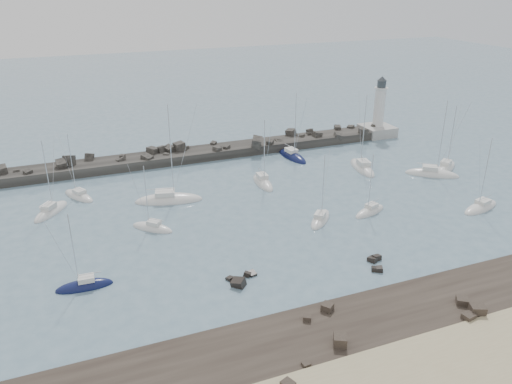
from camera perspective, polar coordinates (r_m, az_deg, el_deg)
ground at (r=70.70m, az=-0.91°, el=-6.08°), size 400.00×400.00×0.00m
rock_shelf at (r=54.29m, az=7.68°, el=-16.75°), size 140.00×12.00×1.92m
rock_cluster_near at (r=62.57m, az=-1.87°, el=-10.21°), size 4.12×3.36×1.74m
rock_cluster_far at (r=68.15m, az=13.45°, el=-7.95°), size 3.00×3.95×1.52m
breakwater at (r=102.61m, az=-12.48°, el=3.25°), size 115.00×7.70×5.54m
lighthouse at (r=121.82m, az=13.75°, el=7.72°), size 7.00×7.00×14.60m
sailboat_1 at (r=90.68m, az=-19.59°, el=-0.47°), size 5.78×7.70×11.97m
sailboat_2 at (r=65.23m, az=-19.00°, el=-10.16°), size 6.87×2.43×10.91m
sailboat_3 at (r=86.36m, az=-22.37°, el=-2.11°), size 6.72×8.00×12.88m
sailboat_4 at (r=85.18m, az=-9.94°, el=-0.94°), size 11.83×6.07×17.74m
sailboat_5 at (r=76.47m, az=-11.73°, el=-4.07°), size 6.41×6.18×10.88m
sailboat_6 at (r=90.88m, az=0.79°, el=1.04°), size 2.91×8.33×13.23m
sailboat_7 at (r=78.06m, az=7.36°, el=-3.15°), size 6.60×6.78×11.51m
sailboat_8 at (r=104.50m, az=4.17°, el=4.03°), size 4.08×9.64×14.82m
sailboat_9 at (r=81.99m, az=12.88°, el=-2.21°), size 7.09×4.27×10.87m
sailboat_10 at (r=100.14m, az=12.04°, el=2.68°), size 4.84×10.35×15.77m
sailboat_11 at (r=89.16m, az=24.29°, el=-1.66°), size 8.72×4.66×13.09m
sailboat_12 at (r=104.85m, az=20.87°, el=2.57°), size 8.44×6.72×13.47m
sailboat_13 at (r=100.59m, az=19.45°, el=1.91°), size 9.79×8.37×15.65m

